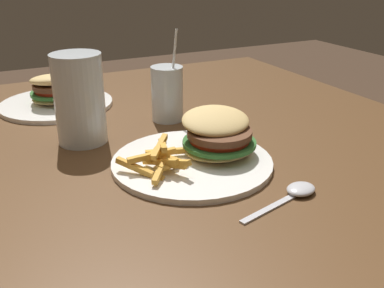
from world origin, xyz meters
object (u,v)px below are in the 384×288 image
(meal_plate_near, at_px, (204,148))
(beer_glass, at_px, (80,100))
(juice_glass, at_px, (167,96))
(meal_plate_far, at_px, (56,96))
(spoon, at_px, (297,191))

(meal_plate_near, relative_size, beer_glass, 1.62)
(juice_glass, xyz_separation_m, meal_plate_far, (-0.20, 0.20, -0.03))
(juice_glass, height_order, meal_plate_far, juice_glass)
(juice_glass, bearing_deg, meal_plate_near, -97.43)
(juice_glass, bearing_deg, meal_plate_far, 134.74)
(beer_glass, xyz_separation_m, meal_plate_far, (-0.00, 0.24, -0.06))
(beer_glass, height_order, meal_plate_far, beer_glass)
(beer_glass, relative_size, meal_plate_far, 0.65)
(meal_plate_near, distance_m, spoon, 0.18)
(beer_glass, xyz_separation_m, spoon, (0.24, -0.36, -0.08))
(meal_plate_near, height_order, beer_glass, beer_glass)
(meal_plate_near, relative_size, meal_plate_far, 1.05)
(spoon, xyz_separation_m, meal_plate_far, (-0.24, 0.60, 0.02))
(beer_glass, height_order, spoon, beer_glass)
(juice_glass, height_order, spoon, juice_glass)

